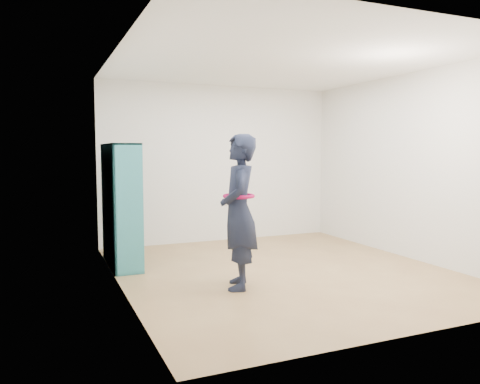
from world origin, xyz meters
name	(u,v)px	position (x,y,z in m)	size (l,w,h in m)	color
floor	(283,271)	(0.00, 0.00, 0.00)	(4.50, 4.50, 0.00)	olive
ceiling	(284,62)	(0.00, 0.00, 2.60)	(4.50, 4.50, 0.00)	white
wall_left	(119,171)	(-2.00, 0.00, 1.30)	(0.02, 4.50, 2.60)	silver
wall_right	(409,166)	(2.00, 0.00, 1.30)	(0.02, 4.50, 2.60)	silver
wall_back	(220,164)	(0.00, 2.25, 1.30)	(4.00, 0.02, 2.60)	silver
wall_front	(418,178)	(0.00, -2.25, 1.30)	(4.00, 0.02, 2.60)	silver
bookshelf	(119,207)	(-1.84, 1.14, 0.78)	(0.35, 1.21, 1.61)	teal
person	(239,211)	(-0.79, -0.44, 0.85)	(0.60, 0.72, 1.70)	black
smartphone	(226,201)	(-0.89, -0.31, 0.96)	(0.04, 0.08, 0.12)	silver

